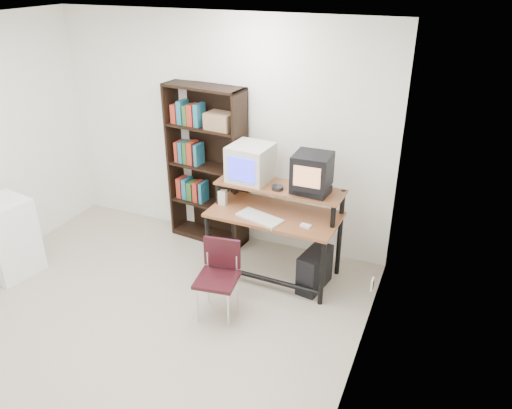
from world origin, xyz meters
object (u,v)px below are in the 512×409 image
at_px(pc_tower, 315,269).
at_px(bookshelf, 208,164).
at_px(crt_monitor, 251,163).
at_px(school_chair, 219,271).
at_px(computer_desk, 275,215).
at_px(crt_tv, 312,171).
at_px(mini_fridge, 6,238).

bearing_deg(pc_tower, bookshelf, 170.07).
distance_m(crt_monitor, school_chair, 1.21).
relative_size(computer_desk, bookshelf, 0.73).
bearing_deg(bookshelf, pc_tower, -13.82).
distance_m(computer_desk, pc_tower, 0.69).
relative_size(crt_monitor, pc_tower, 1.00).
relative_size(crt_tv, mini_fridge, 0.43).
xyz_separation_m(crt_tv, bookshelf, (-1.35, 0.37, -0.27)).
bearing_deg(computer_desk, crt_monitor, 156.97).
relative_size(crt_monitor, mini_fridge, 0.54).
bearing_deg(computer_desk, crt_tv, 15.18).
bearing_deg(school_chair, crt_tv, 48.66).
relative_size(computer_desk, crt_tv, 3.75).
height_order(school_chair, mini_fridge, mini_fridge).
height_order(crt_tv, bookshelf, bookshelf).
relative_size(crt_monitor, school_chair, 0.61).
xyz_separation_m(computer_desk, bookshelf, (-1.00, 0.46, 0.25)).
bearing_deg(school_chair, crt_monitor, 87.43).
distance_m(crt_tv, bookshelf, 1.42).
distance_m(school_chair, mini_fridge, 2.39).
height_order(crt_monitor, crt_tv, crt_tv).
bearing_deg(school_chair, computer_desk, 65.26).
bearing_deg(crt_monitor, pc_tower, -11.92).
bearing_deg(mini_fridge, school_chair, 16.76).
height_order(school_chair, bookshelf, bookshelf).
height_order(computer_desk, mini_fridge, computer_desk).
height_order(pc_tower, mini_fridge, mini_fridge).
bearing_deg(bookshelf, computer_desk, -18.13).
bearing_deg(school_chair, bookshelf, 112.82).
distance_m(computer_desk, crt_tv, 0.63).
distance_m(computer_desk, mini_fridge, 2.85).
bearing_deg(pc_tower, crt_tv, 137.93).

